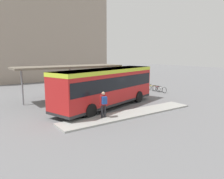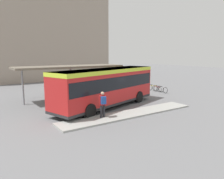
{
  "view_description": "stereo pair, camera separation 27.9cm",
  "coord_description": "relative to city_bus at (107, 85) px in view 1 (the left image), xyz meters",
  "views": [
    {
      "loc": [
        -9.97,
        -15.04,
        4.46
      ],
      "look_at": [
        0.52,
        0.0,
        1.46
      ],
      "focal_mm": 35.0,
      "sensor_mm": 36.0,
      "label": 1
    },
    {
      "loc": [
        -9.74,
        -15.2,
        4.46
      ],
      "look_at": [
        0.52,
        0.0,
        1.46
      ],
      "focal_mm": 35.0,
      "sensor_mm": 36.0,
      "label": 2
    }
  ],
  "objects": [
    {
      "name": "pedestrian_waiting",
      "position": [
        -2.14,
        -2.8,
        -0.73
      ],
      "size": [
        0.48,
        0.53,
        1.8
      ],
      "rotation": [
        0.0,
        0.0,
        1.33
      ],
      "color": "#232328",
      "rests_on": "curb_island"
    },
    {
      "name": "curb_island",
      "position": [
        0.16,
        -2.97,
        -1.83
      ],
      "size": [
        11.2,
        1.8,
        0.12
      ],
      "color": "#9E9E99",
      "rests_on": "ground_plane"
    },
    {
      "name": "city_bus",
      "position": [
        0.0,
        0.0,
        0.0
      ],
      "size": [
        10.73,
        5.47,
        3.24
      ],
      "rotation": [
        0.0,
        0.0,
        0.3
      ],
      "color": "red",
      "rests_on": "ground_plane"
    },
    {
      "name": "potted_planter_near_shelter",
      "position": [
        -3.52,
        2.09,
        -1.27
      ],
      "size": [
        0.73,
        0.73,
        1.18
      ],
      "color": "slate",
      "rests_on": "ground_plane"
    },
    {
      "name": "station_shelter",
      "position": [
        -1.18,
        4.77,
        1.27
      ],
      "size": [
        10.58,
        2.97,
        3.31
      ],
      "color": "#706656",
      "rests_on": "ground_plane"
    },
    {
      "name": "bicycle_red",
      "position": [
        9.19,
        3.03,
        -1.53
      ],
      "size": [
        0.48,
        1.66,
        0.72
      ],
      "rotation": [
        0.0,
        0.0,
        1.64
      ],
      "color": "black",
      "rests_on": "ground_plane"
    },
    {
      "name": "ground_plane",
      "position": [
        -0.01,
        -0.0,
        -1.89
      ],
      "size": [
        120.0,
        120.0,
        0.0
      ],
      "primitive_type": "plane",
      "color": "slate"
    },
    {
      "name": "bicycle_white",
      "position": [
        9.08,
        2.25,
        -1.52
      ],
      "size": [
        0.48,
        1.69,
        0.73
      ],
      "rotation": [
        0.0,
        0.0,
        -1.61
      ],
      "color": "black",
      "rests_on": "ground_plane"
    },
    {
      "name": "bicycle_yellow",
      "position": [
        9.14,
        3.81,
        -1.51
      ],
      "size": [
        0.48,
        1.72,
        0.74
      ],
      "rotation": [
        0.0,
        0.0,
        -1.45
      ],
      "color": "black",
      "rests_on": "ground_plane"
    },
    {
      "name": "station_building",
      "position": [
        0.68,
        26.63,
        5.58
      ],
      "size": [
        24.77,
        13.75,
        14.92
      ],
      "color": "gray",
      "rests_on": "ground_plane"
    }
  ]
}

